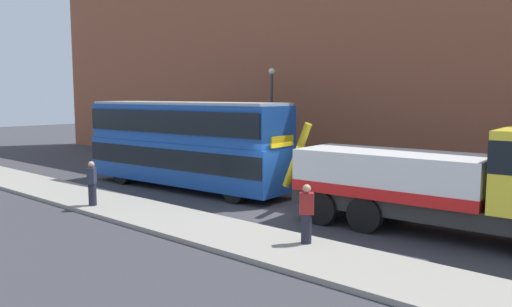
% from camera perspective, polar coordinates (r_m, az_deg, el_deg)
% --- Properties ---
extents(ground_plane, '(120.00, 120.00, 0.00)m').
position_cam_1_polar(ground_plane, '(19.35, 3.84, -6.41)').
color(ground_plane, '#38383D').
extents(near_kerb, '(60.00, 2.80, 0.15)m').
position_cam_1_polar(near_kerb, '(16.30, -5.27, -8.66)').
color(near_kerb, gray).
rests_on(near_kerb, ground_plane).
extents(building_facade, '(60.00, 1.50, 16.00)m').
position_cam_1_polar(building_facade, '(26.33, 15.58, 14.50)').
color(building_facade, '#935138').
rests_on(building_facade, ground_plane).
extents(recovery_tow_truck, '(10.21, 3.20, 3.67)m').
position_cam_1_polar(recovery_tow_truck, '(16.49, 20.93, -2.90)').
color(recovery_tow_truck, '#2D2D2D').
rests_on(recovery_tow_truck, ground_plane).
extents(double_decker_bus, '(11.15, 3.24, 4.06)m').
position_cam_1_polar(double_decker_bus, '(23.54, -8.11, 1.39)').
color(double_decker_bus, '#19479E').
rests_on(double_decker_bus, ground_plane).
extents(pedestrian_onlooker, '(0.46, 0.47, 1.71)m').
position_cam_1_polar(pedestrian_onlooker, '(20.22, -18.17, -3.31)').
color(pedestrian_onlooker, '#232333').
rests_on(pedestrian_onlooker, near_kerb).
extents(pedestrian_bystander, '(0.47, 0.46, 1.71)m').
position_cam_1_polar(pedestrian_bystander, '(14.45, 5.77, -6.94)').
color(pedestrian_bystander, '#232333').
rests_on(pedestrian_bystander, near_kerb).
extents(street_lamp, '(0.36, 0.36, 5.83)m').
position_cam_1_polar(street_lamp, '(27.51, 1.80, 4.79)').
color(street_lamp, '#38383D').
rests_on(street_lamp, ground_plane).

